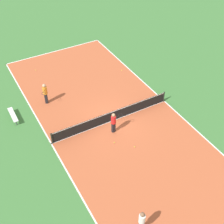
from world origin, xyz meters
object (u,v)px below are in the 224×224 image
player_coach_red (114,121)px  tennis_ball_right_alley (36,70)px  tennis_ball_far_baseline (121,70)px  tennis_net (112,116)px  player_far_white (142,221)px  tennis_ball_near_net (114,143)px  tennis_ball_left_sideline (135,147)px  player_center_orange (45,92)px  bench (13,115)px

player_coach_red → tennis_ball_right_alley: 10.95m
tennis_ball_far_baseline → tennis_ball_right_alley: bearing=-29.3°
tennis_net → player_far_white: 9.04m
tennis_net → tennis_ball_near_net: bearing=64.6°
tennis_ball_far_baseline → tennis_ball_left_sideline: size_ratio=1.00×
tennis_net → tennis_ball_near_net: (1.01, 2.12, -0.46)m
player_coach_red → tennis_ball_near_net: (0.53, 1.03, -0.96)m
tennis_net → player_far_white: size_ratio=5.86×
player_far_white → player_center_orange: bearing=-113.0°
player_far_white → tennis_ball_left_sideline: player_far_white is taller
tennis_ball_right_alley → tennis_ball_left_sideline: 13.05m
bench → tennis_ball_right_alley: (-3.67, -5.65, -0.34)m
bench → player_far_white: size_ratio=1.11×
tennis_ball_left_sideline → player_far_white: bearing=60.6°
bench → tennis_ball_far_baseline: 10.81m
tennis_ball_near_net → player_coach_red: bearing=-117.1°
player_far_white → tennis_ball_near_net: (-1.97, -6.41, -0.92)m
tennis_ball_far_baseline → tennis_ball_left_sideline: 9.73m
tennis_ball_far_baseline → tennis_ball_right_alley: 8.02m
player_coach_red → tennis_ball_near_net: player_coach_red is taller
bench → tennis_ball_left_sideline: size_ratio=27.30×
bench → player_far_white: 12.94m
tennis_ball_right_alley → tennis_ball_far_baseline: bearing=150.7°
player_center_orange → tennis_ball_near_net: 7.19m
player_far_white → tennis_ball_far_baseline: (-7.15, -14.16, -0.92)m
tennis_ball_near_net → tennis_ball_left_sideline: size_ratio=1.00×
player_coach_red → tennis_ball_right_alley: size_ratio=25.45×
player_center_orange → tennis_ball_left_sideline: size_ratio=27.19×
tennis_ball_near_net → tennis_ball_far_baseline: size_ratio=1.00×
player_coach_red → tennis_ball_left_sideline: size_ratio=25.45×
tennis_net → player_far_white: player_far_white is taller
tennis_ball_near_net → tennis_ball_far_baseline: 9.33m
tennis_net → player_center_orange: 5.79m
tennis_ball_near_net → tennis_ball_right_alley: size_ratio=1.00×
player_center_orange → tennis_ball_near_net: (-2.57, 6.64, -1.04)m
tennis_net → tennis_ball_right_alley: (2.82, -9.57, -0.46)m
tennis_ball_left_sideline → tennis_ball_right_alley: bearing=-77.4°
tennis_net → tennis_ball_left_sideline: tennis_net is taller
player_coach_red → player_far_white: bearing=-111.7°
tennis_net → tennis_ball_left_sideline: size_ratio=143.58×
tennis_net → bench: 7.58m
tennis_net → tennis_ball_far_baseline: bearing=-126.5°
player_far_white → tennis_net: bearing=-134.9°
tennis_ball_left_sideline → player_coach_red: bearing=-76.0°
player_center_orange → tennis_ball_left_sideline: 8.56m
tennis_net → tennis_ball_far_baseline: tennis_net is taller
tennis_ball_right_alley → tennis_net: bearing=106.4°
bench → tennis_net: bearing=58.9°
player_far_white → tennis_ball_left_sideline: (-3.01, -5.36, -0.92)m
player_center_orange → player_far_white: (-0.61, 13.04, -0.13)m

